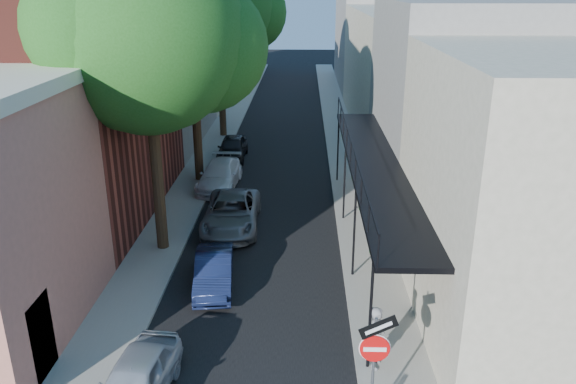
# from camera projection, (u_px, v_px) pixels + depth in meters

# --- Properties ---
(road_surface) EXTENTS (6.00, 64.00, 0.01)m
(road_surface) POSITION_uv_depth(u_px,v_px,m) (282.00, 126.00, 40.23)
(road_surface) COLOR black
(road_surface) RESTS_ON ground
(sidewalk_left) EXTENTS (2.00, 64.00, 0.12)m
(sidewalk_left) POSITION_uv_depth(u_px,v_px,m) (226.00, 125.00, 40.32)
(sidewalk_left) COLOR gray
(sidewalk_left) RESTS_ON ground
(sidewalk_right) EXTENTS (2.00, 64.00, 0.12)m
(sidewalk_right) POSITION_uv_depth(u_px,v_px,m) (338.00, 126.00, 40.11)
(sidewalk_right) COLOR gray
(sidewalk_right) RESTS_ON ground
(buildings_left) EXTENTS (10.10, 59.10, 12.00)m
(buildings_left) POSITION_uv_depth(u_px,v_px,m) (143.00, 58.00, 37.60)
(buildings_left) COLOR tan
(buildings_left) RESTS_ON ground
(buildings_right) EXTENTS (9.80, 55.00, 10.00)m
(buildings_right) POSITION_uv_depth(u_px,v_px,m) (414.00, 65.00, 37.97)
(buildings_right) COLOR beige
(buildings_right) RESTS_ON ground
(sign_post) EXTENTS (0.89, 0.17, 2.99)m
(sign_post) POSITION_uv_depth(u_px,v_px,m) (375.00, 353.00, 12.25)
(sign_post) COLOR #595B60
(sign_post) RESTS_ON ground
(oak_near) EXTENTS (7.48, 6.80, 11.42)m
(oak_near) POSITION_uv_depth(u_px,v_px,m) (160.00, 38.00, 19.08)
(oak_near) COLOR #362115
(oak_near) RESTS_ON ground
(oak_mid) EXTENTS (6.60, 6.00, 10.20)m
(oak_mid) POSITION_uv_depth(u_px,v_px,m) (201.00, 40.00, 26.84)
(oak_mid) COLOR #362115
(oak_mid) RESTS_ON ground
(oak_far) EXTENTS (7.70, 7.00, 11.90)m
(oak_far) POSITION_uv_depth(u_px,v_px,m) (226.00, 7.00, 34.89)
(oak_far) COLOR #362115
(oak_far) RESTS_ON ground
(parked_car_a) EXTENTS (1.83, 3.71, 1.22)m
(parked_car_a) POSITION_uv_depth(u_px,v_px,m) (136.00, 381.00, 13.52)
(parked_car_a) COLOR #9FA5B0
(parked_car_a) RESTS_ON ground
(parked_car_b) EXTENTS (1.58, 3.59, 1.15)m
(parked_car_b) POSITION_uv_depth(u_px,v_px,m) (214.00, 271.00, 18.75)
(parked_car_b) COLOR #131B3C
(parked_car_b) RESTS_ON ground
(parked_car_c) EXTENTS (2.33, 4.87, 1.34)m
(parked_car_c) POSITION_uv_depth(u_px,v_px,m) (232.00, 213.00, 23.28)
(parked_car_c) COLOR slate
(parked_car_c) RESTS_ON ground
(parked_car_d) EXTENTS (2.02, 4.51, 1.28)m
(parked_car_d) POSITION_uv_depth(u_px,v_px,m) (220.00, 175.00, 27.94)
(parked_car_d) COLOR white
(parked_car_d) RESTS_ON ground
(parked_car_e) EXTENTS (1.57, 3.90, 1.33)m
(parked_car_e) POSITION_uv_depth(u_px,v_px,m) (232.00, 148.00, 32.54)
(parked_car_e) COLOR black
(parked_car_e) RESTS_ON ground
(pedestrian) EXTENTS (0.56, 0.72, 1.75)m
(pedestrian) POSITION_uv_depth(u_px,v_px,m) (377.00, 337.00, 14.54)
(pedestrian) COLOR slate
(pedestrian) RESTS_ON sidewalk_right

